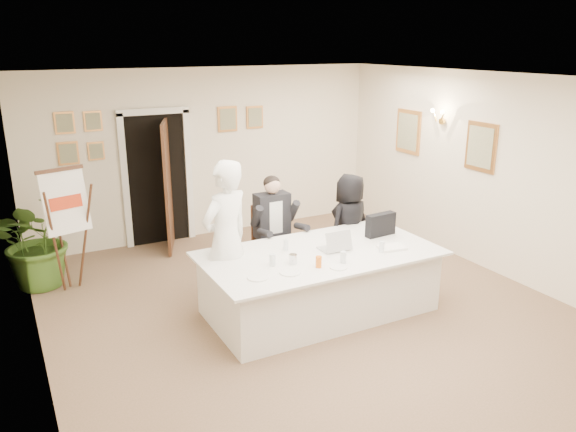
% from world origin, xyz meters
% --- Properties ---
extents(floor, '(7.00, 7.00, 0.00)m').
position_xyz_m(floor, '(0.00, 0.00, 0.00)').
color(floor, brown).
rests_on(floor, ground).
extents(ceiling, '(6.00, 7.00, 0.02)m').
position_xyz_m(ceiling, '(0.00, 0.00, 2.80)').
color(ceiling, white).
rests_on(ceiling, wall_back).
extents(wall_back, '(6.00, 0.10, 2.80)m').
position_xyz_m(wall_back, '(0.00, 3.50, 1.40)').
color(wall_back, beige).
rests_on(wall_back, floor).
extents(wall_left, '(0.10, 7.00, 2.80)m').
position_xyz_m(wall_left, '(-3.00, 0.00, 1.40)').
color(wall_left, beige).
rests_on(wall_left, floor).
extents(wall_right, '(0.10, 7.00, 2.80)m').
position_xyz_m(wall_right, '(3.00, 0.00, 1.40)').
color(wall_right, beige).
rests_on(wall_right, floor).
extents(doorway, '(1.14, 0.86, 2.20)m').
position_xyz_m(doorway, '(-0.88, 3.32, 1.04)').
color(doorway, black).
rests_on(doorway, floor).
extents(pictures_back_wall, '(3.40, 0.06, 0.80)m').
position_xyz_m(pictures_back_wall, '(-0.80, 3.47, 1.85)').
color(pictures_back_wall, '#D48F48').
rests_on(pictures_back_wall, wall_back).
extents(pictures_right_wall, '(0.06, 2.20, 0.80)m').
position_xyz_m(pictures_right_wall, '(2.97, 1.20, 1.75)').
color(pictures_right_wall, '#D48F48').
rests_on(pictures_right_wall, wall_right).
extents(wall_sconce, '(0.20, 0.30, 0.24)m').
position_xyz_m(wall_sconce, '(2.90, 1.20, 2.10)').
color(wall_sconce, gold).
rests_on(wall_sconce, wall_right).
extents(conference_table, '(2.83, 1.51, 0.78)m').
position_xyz_m(conference_table, '(0.12, 0.06, 0.39)').
color(conference_table, silver).
rests_on(conference_table, floor).
extents(seated_man, '(0.66, 0.70, 1.49)m').
position_xyz_m(seated_man, '(0.08, 1.22, 0.74)').
color(seated_man, black).
rests_on(seated_man, floor).
extents(flip_chart, '(0.59, 0.43, 1.64)m').
position_xyz_m(flip_chart, '(-2.48, 2.14, 0.76)').
color(flip_chart, '#3D2113').
rests_on(flip_chart, floor).
extents(standing_man, '(0.82, 0.70, 1.92)m').
position_xyz_m(standing_man, '(-0.90, 0.50, 0.96)').
color(standing_man, white).
rests_on(standing_man, floor).
extents(standing_woman, '(0.80, 0.61, 1.45)m').
position_xyz_m(standing_woman, '(1.11, 0.90, 0.73)').
color(standing_woman, black).
rests_on(standing_woman, floor).
extents(potted_palm, '(1.50, 1.41, 1.34)m').
position_xyz_m(potted_palm, '(-2.80, 2.50, 0.67)').
color(potted_palm, '#3D6622').
rests_on(potted_palm, floor).
extents(laptop, '(0.35, 0.37, 0.28)m').
position_xyz_m(laptop, '(0.32, 0.08, 0.91)').
color(laptop, '#B7BABC').
rests_on(laptop, conference_table).
extents(laptop_bag, '(0.43, 0.15, 0.30)m').
position_xyz_m(laptop_bag, '(1.13, 0.22, 0.92)').
color(laptop_bag, black).
rests_on(laptop_bag, conference_table).
extents(paper_stack, '(0.35, 0.27, 0.03)m').
position_xyz_m(paper_stack, '(0.95, -0.25, 0.79)').
color(paper_stack, white).
rests_on(paper_stack, conference_table).
extents(plate_left, '(0.24, 0.24, 0.01)m').
position_xyz_m(plate_left, '(-0.86, -0.29, 0.78)').
color(plate_left, white).
rests_on(plate_left, conference_table).
extents(plate_mid, '(0.24, 0.24, 0.01)m').
position_xyz_m(plate_mid, '(-0.49, -0.33, 0.78)').
color(plate_mid, white).
rests_on(plate_mid, conference_table).
extents(plate_near, '(0.22, 0.22, 0.01)m').
position_xyz_m(plate_near, '(0.05, -0.46, 0.78)').
color(plate_near, white).
rests_on(plate_near, conference_table).
extents(glass_a, '(0.07, 0.07, 0.14)m').
position_xyz_m(glass_a, '(-0.57, -0.06, 0.84)').
color(glass_a, silver).
rests_on(glass_a, conference_table).
extents(glass_b, '(0.09, 0.09, 0.14)m').
position_xyz_m(glass_b, '(0.17, -0.37, 0.84)').
color(glass_b, silver).
rests_on(glass_b, conference_table).
extents(glass_c, '(0.07, 0.07, 0.14)m').
position_xyz_m(glass_c, '(0.77, -0.29, 0.84)').
color(glass_c, silver).
rests_on(glass_c, conference_table).
extents(glass_d, '(0.06, 0.06, 0.14)m').
position_xyz_m(glass_d, '(-0.21, 0.31, 0.84)').
color(glass_d, silver).
rests_on(glass_d, conference_table).
extents(oj_glass, '(0.08, 0.08, 0.13)m').
position_xyz_m(oj_glass, '(-0.14, -0.34, 0.84)').
color(oj_glass, orange).
rests_on(oj_glass, conference_table).
extents(steel_jug, '(0.10, 0.10, 0.11)m').
position_xyz_m(steel_jug, '(-0.33, -0.11, 0.83)').
color(steel_jug, silver).
rests_on(steel_jug, conference_table).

